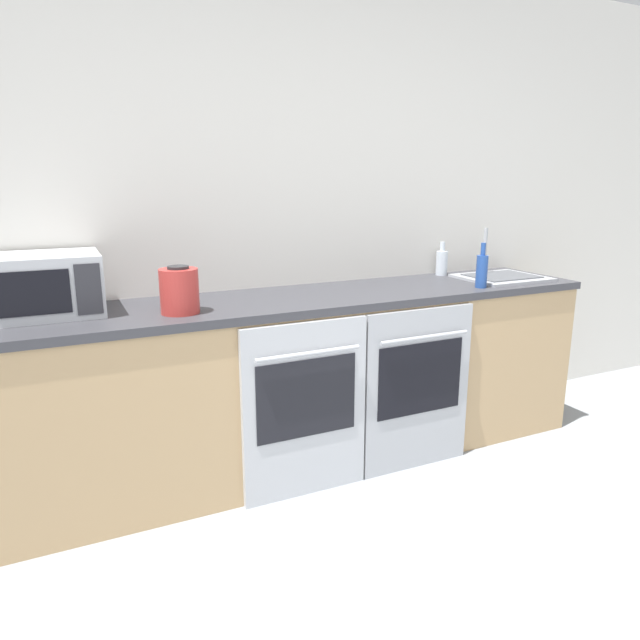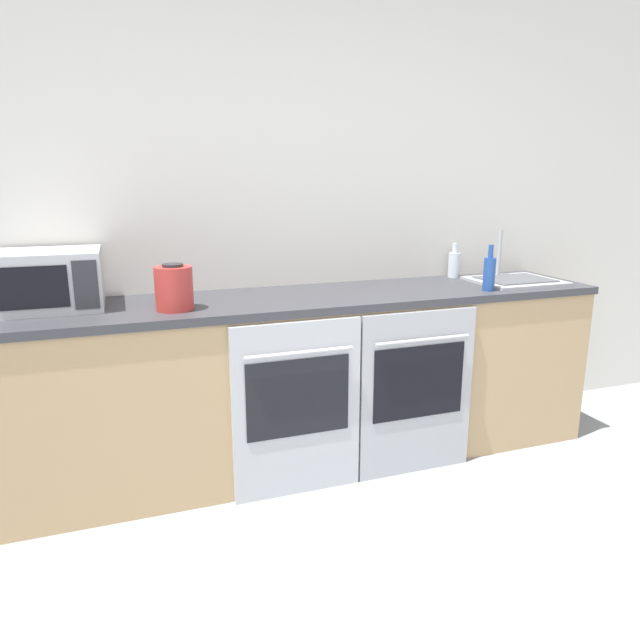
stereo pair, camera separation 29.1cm
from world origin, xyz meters
name	(u,v)px [view 1 (the left image)]	position (x,y,z in m)	size (l,w,h in m)	color
wall_back	(278,213)	(0.00, 2.44, 1.30)	(10.00, 0.06, 2.60)	silver
counter_back	(304,380)	(0.00, 2.11, 0.45)	(3.19, 0.62, 0.90)	tan
oven_left	(306,409)	(-0.13, 1.80, 0.43)	(0.62, 0.06, 0.85)	#B7BABF
oven_right	(418,389)	(0.50, 1.80, 0.43)	(0.62, 0.06, 0.85)	#A8AAAF
microwave	(45,285)	(-1.17, 2.20, 1.04)	(0.45, 0.38, 0.26)	#B7BABF
bottle_clear	(442,262)	(1.02, 2.34, 0.98)	(0.07, 0.07, 0.20)	silver
bottle_blue	(482,270)	(0.96, 1.91, 1.00)	(0.06, 0.06, 0.24)	#234793
kettle	(179,291)	(-0.64, 1.99, 1.00)	(0.17, 0.17, 0.21)	#B2332D
sink	(501,276)	(1.26, 2.08, 0.92)	(0.47, 0.40, 0.29)	#A8AAAF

